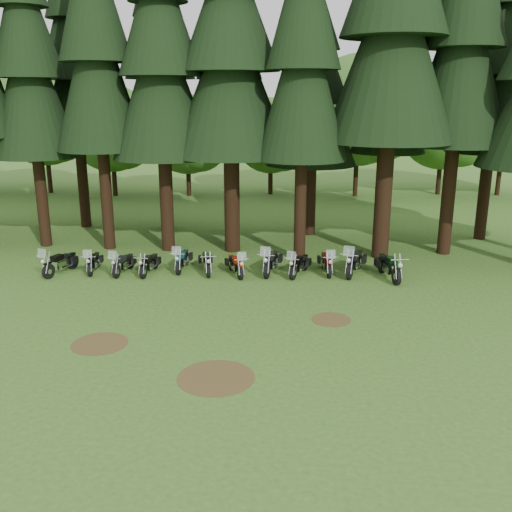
% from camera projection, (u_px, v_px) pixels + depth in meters
% --- Properties ---
extents(ground, '(120.00, 120.00, 0.00)m').
position_uv_depth(ground, '(203.00, 322.00, 19.88)').
color(ground, '#34621B').
rests_on(ground, ground).
extents(pine_front_2, '(4.32, 4.32, 16.22)m').
position_uv_depth(pine_front_2, '(26.00, 49.00, 27.24)').
color(pine_front_2, black).
rests_on(pine_front_2, ground).
extents(pine_front_3, '(4.32, 4.32, 17.57)m').
position_uv_depth(pine_front_3, '(94.00, 30.00, 26.50)').
color(pine_front_3, black).
rests_on(pine_front_3, ground).
extents(pine_front_4, '(4.95, 4.95, 16.33)m').
position_uv_depth(pine_front_4, '(160.00, 46.00, 26.42)').
color(pine_front_4, black).
rests_on(pine_front_4, ground).
extents(pine_front_5, '(5.81, 5.81, 16.72)m').
position_uv_depth(pine_front_5, '(230.00, 41.00, 26.19)').
color(pine_front_5, black).
rests_on(pine_front_5, ground).
extents(pine_front_6, '(4.15, 4.15, 16.75)m').
position_uv_depth(pine_front_6, '(304.00, 37.00, 24.62)').
color(pine_front_6, black).
rests_on(pine_front_6, ground).
extents(pine_front_8, '(4.79, 4.79, 18.63)m').
position_uv_depth(pine_front_8, '(465.00, 12.00, 25.38)').
color(pine_front_8, black).
rests_on(pine_front_8, ground).
extents(pine_back_1, '(4.52, 4.52, 16.22)m').
position_uv_depth(pine_back_1, '(72.00, 55.00, 31.55)').
color(pine_back_1, black).
rests_on(pine_back_1, ground).
extents(pine_back_2, '(4.85, 4.85, 16.30)m').
position_uv_depth(pine_back_2, '(159.00, 54.00, 31.29)').
color(pine_back_2, black).
rests_on(pine_back_2, ground).
extents(pine_back_3, '(4.35, 4.35, 16.20)m').
position_uv_depth(pine_back_3, '(229.00, 53.00, 29.66)').
color(pine_back_3, black).
rests_on(pine_back_3, ground).
extents(pine_back_4, '(4.94, 4.94, 13.78)m').
position_uv_depth(pine_back_4, '(313.00, 82.00, 30.08)').
color(pine_back_4, black).
rests_on(pine_back_4, ground).
extents(pine_back_5, '(3.94, 3.94, 16.33)m').
position_uv_depth(pine_back_5, '(393.00, 51.00, 29.04)').
color(pine_back_5, black).
rests_on(pine_back_5, ground).
extents(pine_back_6, '(4.59, 4.59, 16.58)m').
position_uv_depth(pine_back_6, '(500.00, 47.00, 28.61)').
color(pine_back_6, black).
rests_on(pine_back_6, ground).
extents(decid_1, '(7.91, 7.69, 9.88)m').
position_uv_depth(decid_1, '(47.00, 118.00, 43.98)').
color(decid_1, black).
rests_on(decid_1, ground).
extents(decid_2, '(6.72, 6.53, 8.40)m').
position_uv_depth(decid_2, '(114.00, 131.00, 42.94)').
color(decid_2, black).
rests_on(decid_2, ground).
extents(decid_3, '(6.12, 5.95, 7.65)m').
position_uv_depth(decid_3, '(190.00, 137.00, 43.05)').
color(decid_3, black).
rests_on(decid_3, ground).
extents(decid_4, '(5.93, 5.76, 7.41)m').
position_uv_depth(decid_4, '(274.00, 138.00, 43.84)').
color(decid_4, black).
rests_on(decid_4, ground).
extents(decid_5, '(8.45, 8.21, 10.56)m').
position_uv_depth(decid_5, '(364.00, 114.00, 42.33)').
color(decid_5, black).
rests_on(decid_5, ground).
extents(decid_6, '(7.06, 6.86, 8.82)m').
position_uv_depth(decid_6, '(448.00, 127.00, 43.46)').
color(decid_6, black).
rests_on(decid_6, ground).
extents(dirt_patch_0, '(1.80, 1.80, 0.01)m').
position_uv_depth(dirt_patch_0, '(100.00, 344.00, 18.15)').
color(dirt_patch_0, '#4C3D1E').
rests_on(dirt_patch_0, ground).
extents(dirt_patch_1, '(1.40, 1.40, 0.01)m').
position_uv_depth(dirt_patch_1, '(331.00, 320.00, 20.08)').
color(dirt_patch_1, '#4C3D1E').
rests_on(dirt_patch_1, ground).
extents(dirt_patch_2, '(2.20, 2.20, 0.01)m').
position_uv_depth(dirt_patch_2, '(216.00, 378.00, 15.98)').
color(dirt_patch_2, '#4C3D1E').
rests_on(dirt_patch_2, ground).
extents(motorcycle_0, '(0.99, 2.18, 1.40)m').
position_uv_depth(motorcycle_0, '(60.00, 264.00, 25.09)').
color(motorcycle_0, black).
rests_on(motorcycle_0, ground).
extents(motorcycle_1, '(0.49, 2.02, 1.27)m').
position_uv_depth(motorcycle_1, '(94.00, 263.00, 25.39)').
color(motorcycle_1, black).
rests_on(motorcycle_1, ground).
extents(motorcycle_2, '(0.58, 2.04, 1.28)m').
position_uv_depth(motorcycle_2, '(123.00, 264.00, 25.14)').
color(motorcycle_2, black).
rests_on(motorcycle_2, ground).
extents(motorcycle_3, '(0.39, 2.03, 0.83)m').
position_uv_depth(motorcycle_3, '(149.00, 264.00, 25.12)').
color(motorcycle_3, black).
rests_on(motorcycle_3, ground).
extents(motorcycle_4, '(0.41, 2.17, 1.36)m').
position_uv_depth(motorcycle_4, '(182.00, 260.00, 25.64)').
color(motorcycle_4, black).
rests_on(motorcycle_4, ground).
extents(motorcycle_5, '(0.63, 2.08, 0.86)m').
position_uv_depth(motorcycle_5, '(207.00, 263.00, 25.26)').
color(motorcycle_5, black).
rests_on(motorcycle_5, ground).
extents(motorcycle_6, '(0.99, 2.01, 1.30)m').
position_uv_depth(motorcycle_6, '(236.00, 265.00, 24.92)').
color(motorcycle_6, black).
rests_on(motorcycle_6, ground).
extents(motorcycle_7, '(0.73, 2.38, 1.50)m').
position_uv_depth(motorcycle_7, '(271.00, 262.00, 25.18)').
color(motorcycle_7, black).
rests_on(motorcycle_7, ground).
extents(motorcycle_8, '(0.99, 2.06, 1.33)m').
position_uv_depth(motorcycle_8, '(299.00, 265.00, 24.91)').
color(motorcycle_8, black).
rests_on(motorcycle_8, ground).
extents(motorcycle_9, '(0.50, 2.13, 1.33)m').
position_uv_depth(motorcycle_9, '(326.00, 263.00, 25.19)').
color(motorcycle_9, black).
rests_on(motorcycle_9, ground).
extents(motorcycle_10, '(1.10, 2.43, 1.56)m').
position_uv_depth(motorcycle_10, '(354.00, 263.00, 25.03)').
color(motorcycle_10, black).
rests_on(motorcycle_10, ground).
extents(motorcycle_11, '(0.65, 2.41, 0.99)m').
position_uv_depth(motorcycle_11, '(389.00, 267.00, 24.43)').
color(motorcycle_11, black).
rests_on(motorcycle_11, ground).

